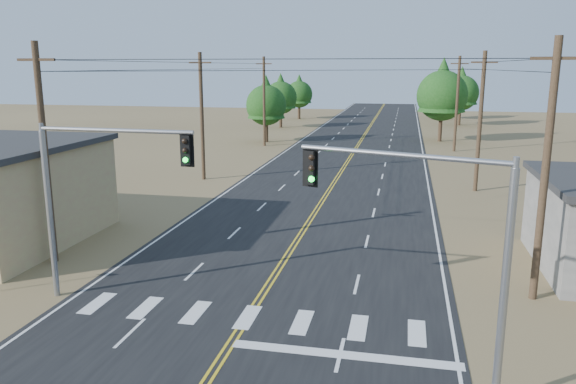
# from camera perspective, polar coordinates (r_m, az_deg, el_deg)

# --- Properties ---
(road) EXTENTS (15.00, 200.00, 0.02)m
(road) POSITION_cam_1_polar(r_m,az_deg,el_deg) (41.48, 4.22, 0.21)
(road) COLOR black
(road) RESTS_ON ground
(utility_pole_left_near) EXTENTS (1.80, 0.30, 10.00)m
(utility_pole_left_near) POSITION_cam_1_polar(r_m,az_deg,el_deg) (27.49, -23.46, 3.66)
(utility_pole_left_near) COLOR #4C3826
(utility_pole_left_near) RESTS_ON ground
(utility_pole_left_mid) EXTENTS (1.80, 0.30, 10.00)m
(utility_pole_left_mid) POSITION_cam_1_polar(r_m,az_deg,el_deg) (45.19, -8.75, 7.68)
(utility_pole_left_mid) COLOR #4C3826
(utility_pole_left_mid) RESTS_ON ground
(utility_pole_left_far) EXTENTS (1.80, 0.30, 10.00)m
(utility_pole_left_far) POSITION_cam_1_polar(r_m,az_deg,el_deg) (64.25, -2.44, 9.25)
(utility_pole_left_far) COLOR #4C3826
(utility_pole_left_far) RESTS_ON ground
(utility_pole_right_near) EXTENTS (1.80, 0.30, 10.00)m
(utility_pole_right_near) POSITION_cam_1_polar(r_m,az_deg,el_deg) (23.08, 24.69, 2.01)
(utility_pole_right_near) COLOR #4C3826
(utility_pole_right_near) RESTS_ON ground
(utility_pole_right_mid) EXTENTS (1.80, 0.30, 10.00)m
(utility_pole_right_mid) POSITION_cam_1_polar(r_m,az_deg,el_deg) (42.65, 18.94, 6.86)
(utility_pole_right_mid) COLOR #4C3826
(utility_pole_right_mid) RESTS_ON ground
(utility_pole_right_far) EXTENTS (1.80, 0.30, 10.00)m
(utility_pole_right_far) POSITION_cam_1_polar(r_m,az_deg,el_deg) (62.49, 16.79, 8.63)
(utility_pole_right_far) COLOR #4C3826
(utility_pole_right_far) RESTS_ON ground
(signal_mast_left) EXTENTS (6.21, 0.59, 6.85)m
(signal_mast_left) POSITION_cam_1_polar(r_m,az_deg,el_deg) (22.20, -19.62, 0.89)
(signal_mast_left) COLOR gray
(signal_mast_left) RESTS_ON ground
(signal_mast_right) EXTENTS (5.82, 2.17, 6.75)m
(signal_mast_right) POSITION_cam_1_polar(r_m,az_deg,el_deg) (15.64, 15.10, -3.79)
(signal_mast_right) COLOR gray
(signal_mast_right) RESTS_ON ground
(tree_left_near) EXTENTS (4.79, 4.79, 7.99)m
(tree_left_near) POSITION_cam_1_polar(r_m,az_deg,el_deg) (67.60, -2.24, 9.22)
(tree_left_near) COLOR #3F2D1E
(tree_left_near) RESTS_ON ground
(tree_left_mid) EXTENTS (4.79, 4.79, 7.99)m
(tree_left_mid) POSITION_cam_1_polar(r_m,az_deg,el_deg) (83.92, -0.75, 9.89)
(tree_left_mid) COLOR #3F2D1E
(tree_left_mid) RESTS_ON ground
(tree_left_far) EXTENTS (4.59, 4.59, 7.65)m
(tree_left_far) POSITION_cam_1_polar(r_m,az_deg,el_deg) (98.13, 1.14, 10.17)
(tree_left_far) COLOR #3F2D1E
(tree_left_far) RESTS_ON ground
(tree_right_near) EXTENTS (6.00, 6.00, 10.00)m
(tree_right_near) POSITION_cam_1_polar(r_m,az_deg,el_deg) (70.50, 15.42, 9.92)
(tree_right_near) COLOR #3F2D1E
(tree_right_near) RESTS_ON ground
(tree_right_mid) EXTENTS (5.39, 5.39, 8.98)m
(tree_right_mid) POSITION_cam_1_polar(r_m,az_deg,el_deg) (91.12, 17.18, 9.94)
(tree_right_mid) COLOR #3F2D1E
(tree_right_mid) RESTS_ON ground
(tree_right_far) EXTENTS (5.07, 5.07, 8.45)m
(tree_right_far) POSITION_cam_1_polar(r_m,az_deg,el_deg) (101.14, 15.88, 10.05)
(tree_right_far) COLOR #3F2D1E
(tree_right_far) RESTS_ON ground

